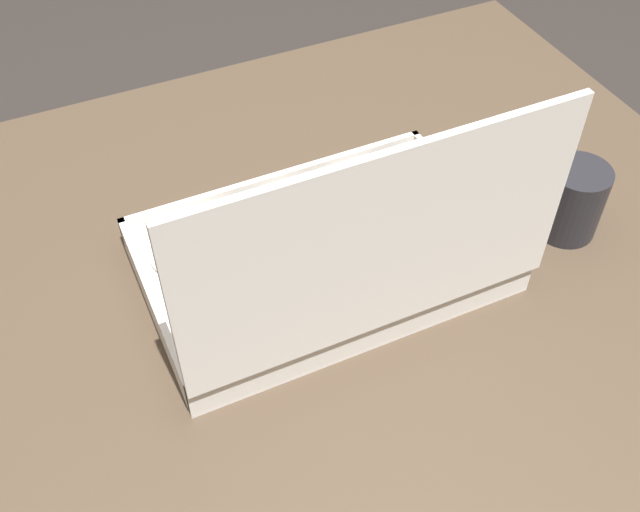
# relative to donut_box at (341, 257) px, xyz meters

# --- Properties ---
(dining_table) EXTENTS (1.13, 0.98, 0.72)m
(dining_table) POSITION_rel_donut_box_xyz_m (0.02, 0.00, -0.14)
(dining_table) COLOR #4C3D2D
(dining_table) RESTS_ON ground_plane
(donut_box) EXTENTS (0.40, 0.27, 0.28)m
(donut_box) POSITION_rel_donut_box_xyz_m (0.00, 0.00, 0.00)
(donut_box) COLOR white
(donut_box) RESTS_ON dining_table
(coffee_mug) EXTENTS (0.07, 0.07, 0.09)m
(coffee_mug) POSITION_rel_donut_box_xyz_m (-0.29, 0.03, -0.00)
(coffee_mug) COLOR #232328
(coffee_mug) RESTS_ON dining_table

